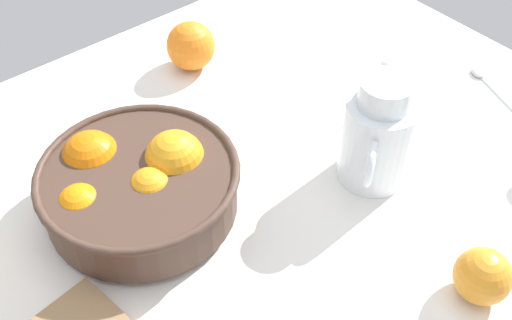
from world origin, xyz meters
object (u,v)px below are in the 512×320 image
object	(u,v)px
juice_pitcher	(377,140)
spoon	(489,84)
loose_orange_1	(483,276)
loose_orange_2	(191,46)
fruit_bowl	(138,185)

from	to	relation	value
juice_pitcher	spoon	world-z (taller)	juice_pitcher
loose_orange_1	loose_orange_2	xyz separation A→B (cm)	(0.26, 63.17, 0.70)
loose_orange_1	fruit_bowl	bearing A→B (deg)	122.65
fruit_bowl	juice_pitcher	bearing A→B (deg)	-28.08
spoon	loose_orange_2	bearing A→B (deg)	134.11
fruit_bowl	juice_pitcher	world-z (taller)	juice_pitcher
juice_pitcher	spoon	bearing A→B (deg)	2.81
loose_orange_1	spoon	size ratio (longest dim) A/B	0.50
juice_pitcher	loose_orange_2	xyz separation A→B (cm)	(-5.03, 39.84, -2.61)
fruit_bowl	spoon	world-z (taller)	fruit_bowl
loose_orange_2	loose_orange_1	bearing A→B (deg)	-90.23
spoon	juice_pitcher	bearing A→B (deg)	-177.19
fruit_bowl	loose_orange_2	distance (cm)	34.80
loose_orange_2	spoon	distance (cm)	53.44
loose_orange_1	spoon	xyz separation A→B (cm)	(37.35, 24.91, -3.26)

